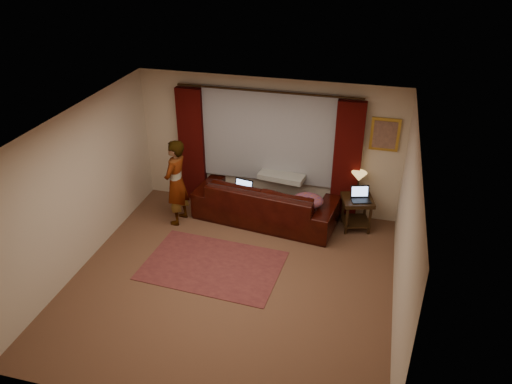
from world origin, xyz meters
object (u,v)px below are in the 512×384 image
at_px(end_table, 356,213).
at_px(tiffany_lamp, 358,183).
at_px(sofa, 266,195).
at_px(laptop_table, 361,195).
at_px(laptop_sofa, 241,189).
at_px(person, 176,183).

bearing_deg(end_table, tiffany_lamp, 100.22).
bearing_deg(sofa, laptop_table, -170.63).
xyz_separation_m(laptop_sofa, tiffany_lamp, (2.10, 0.43, 0.18)).
distance_m(sofa, laptop_sofa, 0.49).
distance_m(laptop_table, person, 3.35).
distance_m(end_table, person, 3.35).
bearing_deg(tiffany_lamp, person, -166.68).
bearing_deg(tiffany_lamp, end_table, -79.78).
distance_m(tiffany_lamp, person, 3.31).
xyz_separation_m(sofa, tiffany_lamp, (1.65, 0.29, 0.31)).
distance_m(sofa, laptop_table, 1.75).
bearing_deg(tiffany_lamp, laptop_table, -69.46).
relative_size(laptop_sofa, tiffany_lamp, 0.89).
xyz_separation_m(end_table, laptop_table, (0.06, -0.07, 0.43)).
distance_m(sofa, tiffany_lamp, 1.70).
relative_size(sofa, person, 1.61).
height_order(laptop_sofa, laptop_table, laptop_table).
xyz_separation_m(laptop_table, person, (-3.31, -0.54, 0.08)).
bearing_deg(laptop_table, person, 172.56).
height_order(laptop_sofa, tiffany_lamp, tiffany_lamp).
bearing_deg(person, laptop_sofa, 113.16).
relative_size(tiffany_lamp, person, 0.27).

